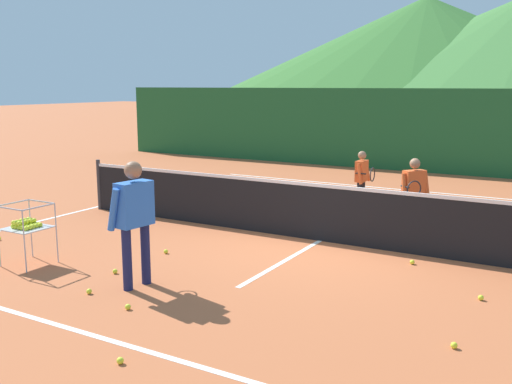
# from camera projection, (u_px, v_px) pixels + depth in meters

# --- Properties ---
(ground_plane) EXTENTS (120.00, 120.00, 0.00)m
(ground_plane) POSITION_uv_depth(u_px,v_px,m) (320.00, 241.00, 9.72)
(ground_plane) COLOR #BC6038
(line_baseline_near) EXTENTS (10.53, 0.08, 0.01)m
(line_baseline_near) POSITION_uv_depth(u_px,v_px,m) (133.00, 347.00, 5.78)
(line_baseline_near) COLOR white
(line_baseline_near) RESTS_ON ground
(line_baseline_far) EXTENTS (10.53, 0.08, 0.01)m
(line_baseline_far) POSITION_uv_depth(u_px,v_px,m) (409.00, 190.00, 14.36)
(line_baseline_far) COLOR white
(line_baseline_far) RESTS_ON ground
(line_sideline_west) EXTENTS (0.08, 10.07, 0.01)m
(line_sideline_west) POSITION_uv_depth(u_px,v_px,m) (93.00, 208.00, 12.31)
(line_sideline_west) COLOR white
(line_sideline_west) RESTS_ON ground
(line_service_center) EXTENTS (0.08, 5.28, 0.01)m
(line_service_center) POSITION_uv_depth(u_px,v_px,m) (320.00, 241.00, 9.72)
(line_service_center) COLOR white
(line_service_center) RESTS_ON ground
(tennis_net) EXTENTS (10.19, 0.08, 1.05)m
(tennis_net) POSITION_uv_depth(u_px,v_px,m) (321.00, 212.00, 9.63)
(tennis_net) COLOR #333338
(tennis_net) RESTS_ON ground
(instructor) EXTENTS (0.43, 0.79, 1.65)m
(instructor) POSITION_uv_depth(u_px,v_px,m) (135.00, 212.00, 7.35)
(instructor) COLOR #191E4C
(instructor) RESTS_ON ground
(student_0) EXTENTS (0.40, 0.60, 1.25)m
(student_0) POSITION_uv_depth(u_px,v_px,m) (362.00, 175.00, 11.91)
(student_0) COLOR black
(student_0) RESTS_ON ground
(student_1) EXTENTS (0.47, 0.71, 1.33)m
(student_1) POSITION_uv_depth(u_px,v_px,m) (414.00, 189.00, 10.08)
(student_1) COLOR silver
(student_1) RESTS_ON ground
(ball_cart) EXTENTS (0.58, 0.58, 0.90)m
(ball_cart) POSITION_uv_depth(u_px,v_px,m) (26.00, 225.00, 8.35)
(ball_cart) COLOR #B7B7BC
(ball_cart) RESTS_ON ground
(tennis_ball_0) EXTENTS (0.07, 0.07, 0.07)m
(tennis_ball_0) POSITION_uv_depth(u_px,v_px,m) (115.00, 271.00, 8.03)
(tennis_ball_0) COLOR yellow
(tennis_ball_0) RESTS_ON ground
(tennis_ball_1) EXTENTS (0.07, 0.07, 0.07)m
(tennis_ball_1) POSITION_uv_depth(u_px,v_px,m) (89.00, 291.00, 7.25)
(tennis_ball_1) COLOR yellow
(tennis_ball_1) RESTS_ON ground
(tennis_ball_2) EXTENTS (0.07, 0.07, 0.07)m
(tennis_ball_2) POSITION_uv_depth(u_px,v_px,m) (166.00, 251.00, 8.98)
(tennis_ball_2) COLOR yellow
(tennis_ball_2) RESTS_ON ground
(tennis_ball_4) EXTENTS (0.07, 0.07, 0.07)m
(tennis_ball_4) POSITION_uv_depth(u_px,v_px,m) (412.00, 262.00, 8.45)
(tennis_ball_4) COLOR yellow
(tennis_ball_4) RESTS_ON ground
(tennis_ball_5) EXTENTS (0.07, 0.07, 0.07)m
(tennis_ball_5) POSITION_uv_depth(u_px,v_px,m) (454.00, 345.00, 5.75)
(tennis_ball_5) COLOR yellow
(tennis_ball_5) RESTS_ON ground
(tennis_ball_6) EXTENTS (0.07, 0.07, 0.07)m
(tennis_ball_6) POSITION_uv_depth(u_px,v_px,m) (128.00, 307.00, 6.74)
(tennis_ball_6) COLOR yellow
(tennis_ball_6) RESTS_ON ground
(tennis_ball_7) EXTENTS (0.07, 0.07, 0.07)m
(tennis_ball_7) POSITION_uv_depth(u_px,v_px,m) (481.00, 298.00, 7.04)
(tennis_ball_7) COLOR yellow
(tennis_ball_7) RESTS_ON ground
(tennis_ball_8) EXTENTS (0.07, 0.07, 0.07)m
(tennis_ball_8) POSITION_uv_depth(u_px,v_px,m) (120.00, 361.00, 5.43)
(tennis_ball_8) COLOR yellow
(tennis_ball_8) RESTS_ON ground
(windscreen_fence) EXTENTS (23.17, 0.08, 2.48)m
(windscreen_fence) POSITION_uv_depth(u_px,v_px,m) (441.00, 131.00, 16.85)
(windscreen_fence) COLOR #1E5B2D
(windscreen_fence) RESTS_ON ground
(hill_1) EXTENTS (49.45, 49.45, 11.24)m
(hill_1) POSITION_uv_depth(u_px,v_px,m) (425.00, 54.00, 58.31)
(hill_1) COLOR #38702D
(hill_1) RESTS_ON ground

